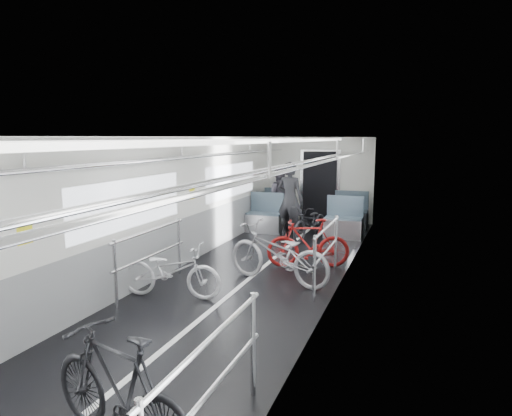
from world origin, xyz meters
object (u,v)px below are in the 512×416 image
at_px(bike_right_near, 119,389).
at_px(bike_aisle, 310,222).
at_px(person_standing, 290,200).
at_px(bike_left_far, 171,271).
at_px(person_seated, 278,197).
at_px(bike_right_mid, 278,254).
at_px(bike_right_far, 308,243).

relative_size(bike_right_near, bike_aisle, 1.03).
xyz_separation_m(bike_aisle, person_standing, (-0.53, 0.10, 0.50)).
distance_m(bike_left_far, person_seated, 5.63).
relative_size(bike_aisle, person_seated, 0.95).
xyz_separation_m(bike_right_near, bike_right_mid, (-0.05, 4.30, 0.01)).
bearing_deg(bike_right_far, bike_aisle, 172.30).
bearing_deg(bike_aisle, bike_right_mid, -72.42).
height_order(bike_right_mid, person_seated, person_seated).
height_order(bike_right_mid, bike_right_far, bike_right_mid).
relative_size(bike_right_mid, person_seated, 1.14).
relative_size(bike_right_near, bike_right_far, 1.06).
relative_size(bike_right_mid, bike_right_far, 1.24).
bearing_deg(bike_right_near, person_standing, -158.04).
bearing_deg(bike_right_mid, bike_left_far, -32.81).
height_order(bike_right_near, person_seated, person_seated).
xyz_separation_m(bike_left_far, bike_right_near, (1.36, -3.11, 0.08)).
xyz_separation_m(bike_right_far, person_seated, (-1.60, 3.35, 0.37)).
distance_m(bike_right_mid, person_seated, 4.63).
relative_size(bike_right_near, person_seated, 0.97).
xyz_separation_m(bike_right_near, bike_right_far, (0.22, 5.38, -0.03)).
bearing_deg(bike_right_near, bike_aisle, -161.92).
height_order(person_standing, person_seated, person_standing).
height_order(bike_right_far, person_seated, person_seated).
bearing_deg(person_seated, bike_right_near, 80.13).
height_order(bike_left_far, person_seated, person_seated).
distance_m(bike_aisle, person_seated, 1.57).
height_order(bike_right_mid, person_standing, person_standing).
relative_size(bike_left_far, person_standing, 0.86).
bearing_deg(person_standing, bike_right_far, 124.28).
bearing_deg(bike_right_mid, bike_right_far, -178.90).
distance_m(bike_left_far, bike_right_far, 2.76).
bearing_deg(bike_right_mid, bike_right_near, 15.60).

